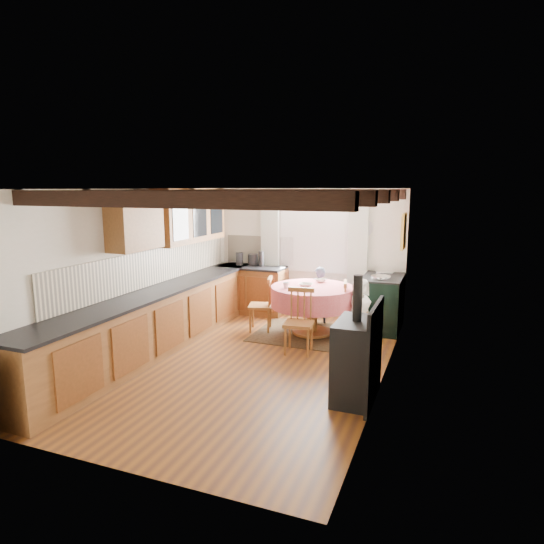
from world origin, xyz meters
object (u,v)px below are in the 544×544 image
at_px(aga_range, 382,302).
at_px(child_far, 319,295).
at_px(child_right, 359,310).
at_px(cast_iron_stove, 356,339).
at_px(chair_right, 355,311).
at_px(dining_table, 312,311).
at_px(chair_left, 260,304).
at_px(chair_near, 299,321).
at_px(cup, 286,285).

distance_m(aga_range, child_far, 1.10).
bearing_deg(child_far, child_right, 119.72).
bearing_deg(cast_iron_stove, chair_right, 101.26).
xyz_separation_m(dining_table, chair_left, (-0.89, -0.08, 0.06)).
height_order(child_far, child_right, child_far).
height_order(chair_left, child_right, child_right).
distance_m(chair_near, cup, 0.85).
xyz_separation_m(aga_range, cast_iron_stove, (0.11, -2.87, 0.26)).
distance_m(chair_right, child_right, 0.08).
bearing_deg(cast_iron_stove, dining_table, 118.07).
xyz_separation_m(chair_right, child_right, (0.07, -0.03, 0.03)).
height_order(chair_right, child_right, child_right).
distance_m(chair_near, child_right, 1.11).
bearing_deg(child_right, cup, 119.61).
bearing_deg(aga_range, cup, -144.09).
bearing_deg(chair_left, child_right, 75.61).
bearing_deg(cup, dining_table, 35.32).
relative_size(chair_left, aga_range, 0.91).
relative_size(chair_right, child_far, 0.93).
bearing_deg(dining_table, child_right, -4.23).
height_order(chair_left, cup, chair_left).
xyz_separation_m(cast_iron_stove, cup, (-1.50, 1.86, 0.14)).
relative_size(chair_right, cast_iron_stove, 0.66).
height_order(chair_near, cup, chair_near).
bearing_deg(chair_right, aga_range, -33.97).
relative_size(cast_iron_stove, child_right, 1.42).
bearing_deg(child_far, chair_near, 75.44).
distance_m(chair_left, cast_iron_stove, 2.89).
distance_m(aga_range, child_right, 0.84).
bearing_deg(chair_right, child_far, 35.03).
height_order(child_far, cup, child_far).
height_order(chair_right, cast_iron_stove, cast_iron_stove).
bearing_deg(chair_right, chair_near, 129.96).
height_order(aga_range, child_right, child_right).
relative_size(chair_right, cup, 9.54).
distance_m(cast_iron_stove, child_right, 2.10).
distance_m(dining_table, aga_range, 1.27).
distance_m(dining_table, child_far, 0.71).
bearing_deg(cup, chair_near, -55.91).
bearing_deg(child_far, aga_range, 163.60).
distance_m(child_far, child_right, 1.14).
bearing_deg(chair_right, child_right, -123.55).
bearing_deg(chair_left, child_far, 118.20).
relative_size(chair_near, aga_range, 0.94).
bearing_deg(chair_right, cast_iron_stove, 178.83).
bearing_deg(chair_near, chair_left, 132.70).
distance_m(chair_left, aga_range, 2.09).
xyz_separation_m(dining_table, cup, (-0.37, -0.26, 0.46)).
bearing_deg(cup, child_right, 10.04).
bearing_deg(child_right, chair_left, 110.31).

